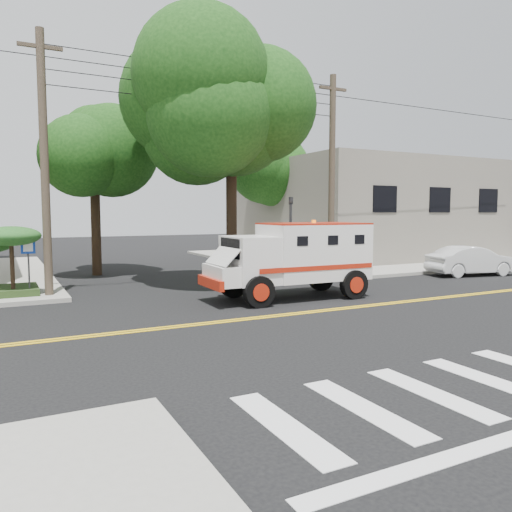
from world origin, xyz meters
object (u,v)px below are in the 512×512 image
pedestrian_a (322,252)px  pedestrian_b (292,251)px  armored_truck (295,256)px  parked_sedan (472,261)px

pedestrian_a → pedestrian_b: size_ratio=0.84×
armored_truck → pedestrian_a: armored_truck is taller
pedestrian_a → parked_sedan: bearing=132.1°
pedestrian_a → pedestrian_b: bearing=2.1°
parked_sedan → pedestrian_b: 8.43m
pedestrian_b → parked_sedan: bearing=165.3°
armored_truck → parked_sedan: 10.77m
armored_truck → pedestrian_b: 7.23m
parked_sedan → pedestrian_b: pedestrian_b is taller
pedestrian_a → pedestrian_b: 1.90m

